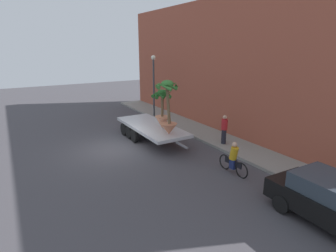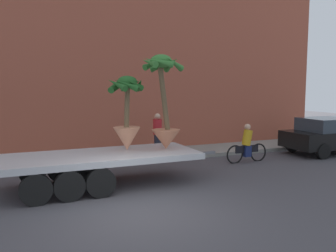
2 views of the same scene
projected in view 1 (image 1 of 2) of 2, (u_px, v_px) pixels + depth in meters
The scene contains 9 objects.
ground_plane at pixel (115, 149), 15.55m from camera, with size 60.00×60.00×0.00m, color #423F44.
sidewalk at pixel (201, 132), 18.52m from camera, with size 24.00×2.20×0.15m, color gray.
building_facade at pixel (224, 67), 18.17m from camera, with size 24.00×1.20×8.65m, color #9E4C38.
flatbed_trailer at pixel (149, 127), 17.09m from camera, with size 6.79×2.32×0.98m.
potted_palm_rear at pixel (168, 110), 14.75m from camera, with size 1.37×1.45×2.95m.
potted_palm_middle at pixel (162, 110), 15.90m from camera, with size 1.20×1.22×2.30m.
cyclist at pixel (233, 159), 12.50m from camera, with size 1.84×0.34×1.54m.
pedestrian_near_gate at pixel (224, 129), 15.84m from camera, with size 0.36×0.36×1.71m.
street_lamp at pixel (154, 78), 21.60m from camera, with size 0.36×0.36×4.83m.
Camera 1 is at (14.04, -4.87, 5.63)m, focal length 29.28 mm.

